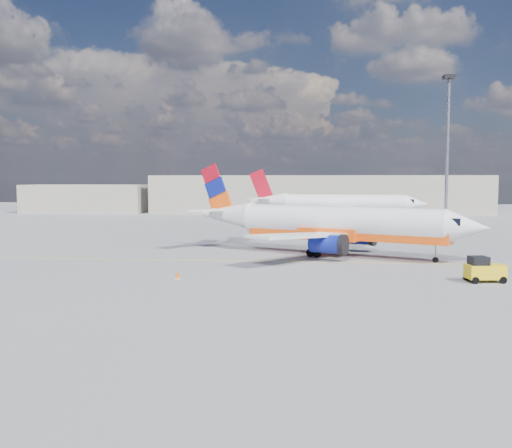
# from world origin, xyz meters

# --- Properties ---
(ground) EXTENTS (240.00, 240.00, 0.00)m
(ground) POSITION_xyz_m (0.00, 0.00, 0.00)
(ground) COLOR slate
(ground) RESTS_ON ground
(taxi_line) EXTENTS (70.00, 0.15, 0.01)m
(taxi_line) POSITION_xyz_m (0.00, 3.00, 0.01)
(taxi_line) COLOR yellow
(taxi_line) RESTS_ON ground
(terminal_main) EXTENTS (70.00, 14.00, 8.00)m
(terminal_main) POSITION_xyz_m (5.00, 75.00, 4.00)
(terminal_main) COLOR #B2AB99
(terminal_main) RESTS_ON ground
(terminal_annex) EXTENTS (26.00, 10.00, 6.00)m
(terminal_annex) POSITION_xyz_m (-45.00, 72.00, 3.00)
(terminal_annex) COLOR #B2AB99
(terminal_annex) RESTS_ON ground
(main_jet) EXTENTS (29.33, 22.05, 9.07)m
(main_jet) POSITION_xyz_m (5.63, 7.86, 3.02)
(main_jet) COLOR white
(main_jet) RESTS_ON ground
(second_jet) EXTENTS (29.80, 23.48, 9.04)m
(second_jet) POSITION_xyz_m (8.37, 49.06, 3.01)
(second_jet) COLOR white
(second_jet) RESTS_ON ground
(gse_tug) EXTENTS (2.79, 1.97, 1.86)m
(gse_tug) POSITION_xyz_m (16.03, -5.60, 0.88)
(gse_tug) COLOR black
(gse_tug) RESTS_ON ground
(traffic_cone) EXTENTS (0.46, 0.46, 0.64)m
(traffic_cone) POSITION_xyz_m (-6.09, -6.51, 0.31)
(traffic_cone) COLOR white
(traffic_cone) RESTS_ON ground
(floodlight_mast) EXTENTS (1.57, 1.57, 21.52)m
(floodlight_mast) POSITION_xyz_m (22.38, 34.23, 12.90)
(floodlight_mast) COLOR gray
(floodlight_mast) RESTS_ON ground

